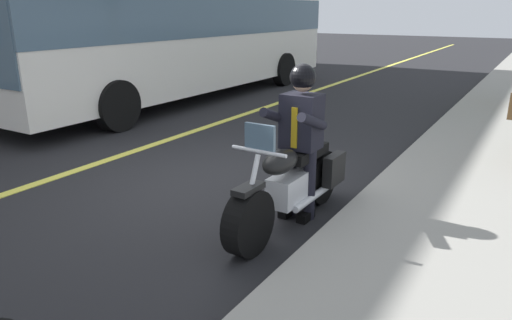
# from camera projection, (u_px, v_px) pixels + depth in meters

# --- Properties ---
(ground_plane) EXTENTS (80.00, 80.00, 0.00)m
(ground_plane) POSITION_uv_depth(u_px,v_px,m) (208.00, 184.00, 6.44)
(ground_plane) COLOR black
(lane_center_stripe) EXTENTS (60.00, 0.16, 0.01)m
(lane_center_stripe) POSITION_uv_depth(u_px,v_px,m) (107.00, 160.00, 7.43)
(lane_center_stripe) COLOR #E5DB4C
(lane_center_stripe) RESTS_ON ground_plane
(motorcycle_main) EXTENTS (2.21, 0.61, 1.26)m
(motorcycle_main) POSITION_uv_depth(u_px,v_px,m) (291.00, 184.00, 5.15)
(motorcycle_main) COLOR black
(motorcycle_main) RESTS_ON ground_plane
(rider_main) EXTENTS (0.62, 0.55, 1.74)m
(rider_main) POSITION_uv_depth(u_px,v_px,m) (301.00, 129.00, 5.12)
(rider_main) COLOR black
(rider_main) RESTS_ON ground_plane
(bus_far) EXTENTS (11.05, 2.70, 3.30)m
(bus_far) POSITION_uv_depth(u_px,v_px,m) (185.00, 26.00, 12.19)
(bus_far) COLOR white
(bus_far) RESTS_ON ground_plane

